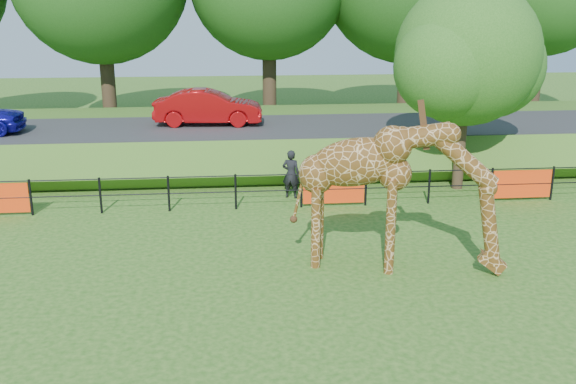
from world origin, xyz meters
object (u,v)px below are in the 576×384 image
object	(u,v)px
giraffe	(399,196)
visitor	(291,174)
car_red	(208,107)
tree_east	(469,60)

from	to	relation	value
giraffe	visitor	world-z (taller)	giraffe
giraffe	visitor	xyz separation A→B (m)	(-1.89, 5.92, -0.99)
giraffe	car_red	distance (m)	12.30
giraffe	car_red	bearing A→B (deg)	128.08
giraffe	tree_east	world-z (taller)	tree_east
car_red	visitor	size ratio (longest dim) A/B	2.67
visitor	tree_east	size ratio (longest dim) A/B	0.23
tree_east	visitor	bearing A→B (deg)	-174.22
car_red	giraffe	bearing A→B (deg)	-153.95
visitor	giraffe	bearing A→B (deg)	127.05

